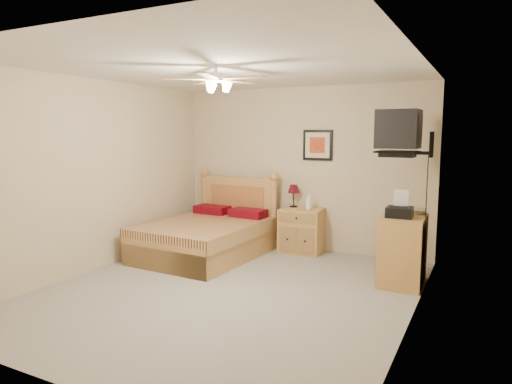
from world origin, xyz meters
TOP-DOWN VIEW (x-y plane):
  - floor at (0.00, 0.00)m, footprint 4.50×4.50m
  - ceiling at (0.00, 0.00)m, footprint 4.00×4.50m
  - wall_back at (0.00, 2.25)m, footprint 4.00×0.04m
  - wall_front at (0.00, -2.25)m, footprint 4.00×0.04m
  - wall_left at (-2.00, 0.00)m, footprint 0.04×4.50m
  - wall_right at (2.00, 0.00)m, footprint 0.04×4.50m
  - bed at (-1.06, 1.12)m, footprint 1.51×1.93m
  - nightstand at (0.11, 2.00)m, footprint 0.65×0.50m
  - table_lamp at (-0.06, 2.09)m, footprint 0.23×0.23m
  - lotion_bottle at (0.23, 1.99)m, footprint 0.11×0.11m
  - framed_picture at (0.27, 2.23)m, footprint 0.46×0.04m
  - dresser at (1.73, 1.19)m, footprint 0.50×0.72m
  - fax_machine at (1.70, 1.06)m, footprint 0.31×0.33m
  - magazine_lower at (1.74, 1.45)m, footprint 0.26×0.31m
  - magazine_upper at (1.75, 1.46)m, footprint 0.20×0.27m
  - wall_tv at (1.75, 1.34)m, footprint 0.56×0.46m
  - ceiling_fan at (0.00, -0.20)m, footprint 1.14×1.14m

SIDE VIEW (x-z plane):
  - floor at x=0.00m, z-range 0.00..0.00m
  - nightstand at x=0.11m, z-range 0.00..0.67m
  - dresser at x=1.73m, z-range 0.00..0.83m
  - bed at x=-1.06m, z-range 0.00..1.21m
  - lotion_bottle at x=0.23m, z-range 0.67..0.93m
  - table_lamp at x=-0.06m, z-range 0.67..1.02m
  - magazine_lower at x=1.74m, z-range 0.83..0.86m
  - magazine_upper at x=1.75m, z-range 0.86..0.88m
  - fax_machine at x=1.70m, z-range 0.83..1.14m
  - wall_back at x=0.00m, z-range 0.00..2.50m
  - wall_front at x=0.00m, z-range 0.00..2.50m
  - wall_left at x=-2.00m, z-range 0.00..2.50m
  - wall_right at x=2.00m, z-range 0.00..2.50m
  - framed_picture at x=0.27m, z-range 1.39..1.85m
  - wall_tv at x=1.75m, z-range 1.52..2.10m
  - ceiling_fan at x=0.00m, z-range 2.22..2.50m
  - ceiling at x=0.00m, z-range 2.48..2.52m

